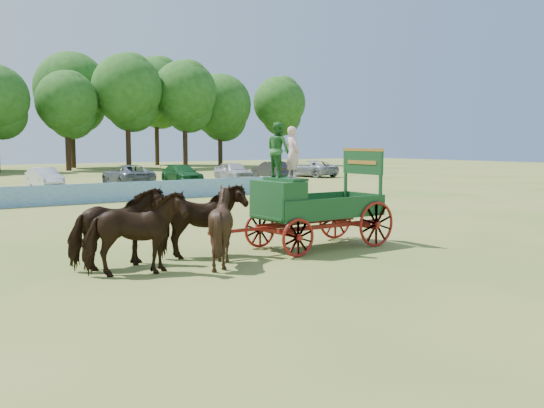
{
  "coord_description": "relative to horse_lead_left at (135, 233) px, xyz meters",
  "views": [
    {
      "loc": [
        -11.52,
        -13.37,
        3.17
      ],
      "look_at": [
        -0.94,
        1.73,
        1.3
      ],
      "focal_mm": 40.0,
      "sensor_mm": 36.0,
      "label": 1
    }
  ],
  "objects": [
    {
      "name": "parked_cars",
      "position": [
        7.96,
        29.82,
        -0.27
      ],
      "size": [
        52.35,
        7.13,
        1.63
      ],
      "color": "silver",
      "rests_on": "ground"
    },
    {
      "name": "horse_wheel_right",
      "position": [
        2.4,
        1.1,
        0.0
      ],
      "size": [
        2.56,
        1.47,
        2.04
      ],
      "primitive_type": "imported",
      "rotation": [
        0.0,
        0.0,
        1.41
      ],
      "color": "black",
      "rests_on": "ground"
    },
    {
      "name": "horse_lead_left",
      "position": [
        0.0,
        0.0,
        0.0
      ],
      "size": [
        2.61,
        1.66,
        2.04
      ],
      "primitive_type": "imported",
      "rotation": [
        0.0,
        0.0,
        1.32
      ],
      "color": "black",
      "rests_on": "ground"
    },
    {
      "name": "ground",
      "position": [
        6.03,
        -0.18,
        -1.02
      ],
      "size": [
        160.0,
        160.0,
        0.0
      ],
      "primitive_type": "plane",
      "color": "#9F8B47",
      "rests_on": "ground"
    },
    {
      "name": "farm_dray",
      "position": [
        5.36,
        0.59,
        0.63
      ],
      "size": [
        6.0,
        2.0,
        3.76
      ],
      "color": "maroon",
      "rests_on": "ground"
    },
    {
      "name": "sponsor_banner",
      "position": [
        5.03,
        17.82,
        -0.49
      ],
      "size": [
        26.0,
        0.08,
        1.05
      ],
      "primitive_type": "cube",
      "color": "#1C589B",
      "rests_on": "ground"
    },
    {
      "name": "horse_lead_right",
      "position": [
        0.0,
        1.1,
        0.0
      ],
      "size": [
        2.51,
        1.35,
        2.04
      ],
      "primitive_type": "imported",
      "rotation": [
        0.0,
        0.0,
        1.68
      ],
      "color": "black",
      "rests_on": "ground"
    },
    {
      "name": "horse_wheel_left",
      "position": [
        2.4,
        0.0,
        0.0
      ],
      "size": [
        2.17,
        2.01,
        2.04
      ],
      "primitive_type": "imported",
      "rotation": [
        0.0,
        0.0,
        1.79
      ],
      "color": "black",
      "rests_on": "ground"
    }
  ]
}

